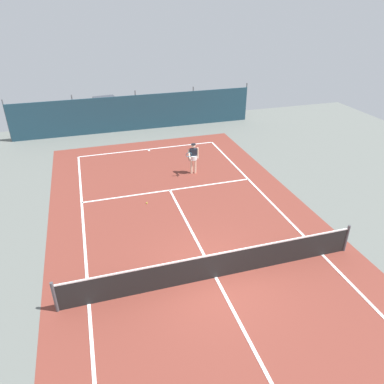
# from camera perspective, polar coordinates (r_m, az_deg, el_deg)

# --- Properties ---
(ground_plane) EXTENTS (36.00, 36.00, 0.00)m
(ground_plane) POSITION_cam_1_polar(r_m,az_deg,el_deg) (12.45, 3.74, -13.23)
(ground_plane) COLOR slate
(court_surface) EXTENTS (11.02, 26.60, 0.01)m
(court_surface) POSITION_cam_1_polar(r_m,az_deg,el_deg) (12.45, 3.74, -13.22)
(court_surface) COLOR brown
(court_surface) RESTS_ON ground
(tennis_net) EXTENTS (10.12, 0.10, 1.10)m
(tennis_net) POSITION_cam_1_polar(r_m,az_deg,el_deg) (12.12, 3.82, -11.43)
(tennis_net) COLOR black
(tennis_net) RESTS_ON ground
(back_fence) EXTENTS (16.30, 0.98, 2.70)m
(back_fence) POSITION_cam_1_polar(r_m,az_deg,el_deg) (26.22, -8.76, 11.35)
(back_fence) COLOR #1E3D4C
(back_fence) RESTS_ON ground
(tennis_player) EXTENTS (0.78, 0.71, 1.64)m
(tennis_player) POSITION_cam_1_polar(r_m,az_deg,el_deg) (18.78, 0.19, 5.61)
(tennis_player) COLOR beige
(tennis_player) RESTS_ON ground
(tennis_ball_near_player) EXTENTS (0.07, 0.07, 0.07)m
(tennis_ball_near_player) POSITION_cam_1_polar(r_m,az_deg,el_deg) (16.48, -7.12, -1.73)
(tennis_ball_near_player) COLOR #CCDB33
(tennis_ball_near_player) RESTS_ON ground
(parked_car) EXTENTS (2.40, 4.39, 1.68)m
(parked_car) POSITION_cam_1_polar(r_m,az_deg,el_deg) (28.08, -13.24, 12.45)
(parked_car) COLOR silver
(parked_car) RESTS_ON ground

